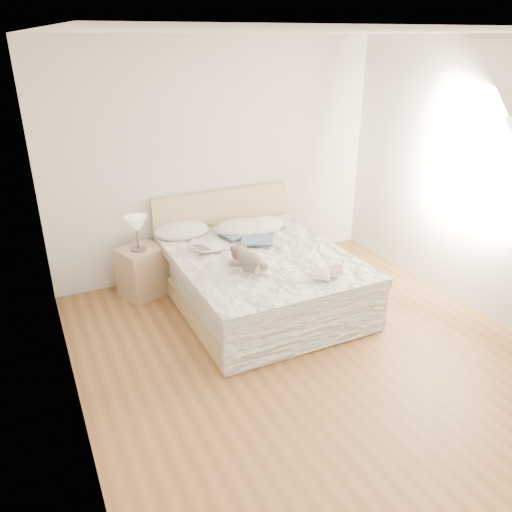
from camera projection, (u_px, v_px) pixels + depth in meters
name	position (u px, v px, depth m)	size (l,w,h in m)	color
floor	(316.00, 359.00, 4.51)	(4.00, 4.50, 0.00)	brown
ceiling	(335.00, 32.00, 3.41)	(4.00, 4.50, 0.00)	white
wall_back	(218.00, 160.00, 5.81)	(4.00, 0.02, 2.70)	beige
wall_left	(58.00, 264.00, 3.16)	(0.02, 4.50, 2.70)	beige
wall_right	(501.00, 188.00, 4.76)	(0.02, 4.50, 2.70)	beige
window	(477.00, 170.00, 4.96)	(0.02, 1.30, 1.10)	white
bed	(258.00, 276.00, 5.36)	(1.72, 2.14, 1.00)	tan
nightstand	(142.00, 272.00, 5.53)	(0.45, 0.40, 0.56)	#9F8363
table_lamp	(137.00, 226.00, 5.27)	(0.31, 0.31, 0.38)	#46413D
pillow_left	(181.00, 231.00, 5.68)	(0.63, 0.44, 0.19)	white
pillow_middle	(242.00, 228.00, 5.77)	(0.63, 0.44, 0.19)	silver
pillow_right	(264.00, 226.00, 5.83)	(0.57, 0.40, 0.17)	white
blouse	(258.00, 237.00, 5.54)	(0.54, 0.58, 0.02)	#314961
photo_book	(209.00, 248.00, 5.26)	(0.34, 0.23, 0.03)	white
childrens_book	(328.00, 273.00, 4.70)	(0.33, 0.22, 0.02)	beige
teddy_bear	(250.00, 268.00, 4.76)	(0.26, 0.38, 0.20)	#64574D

